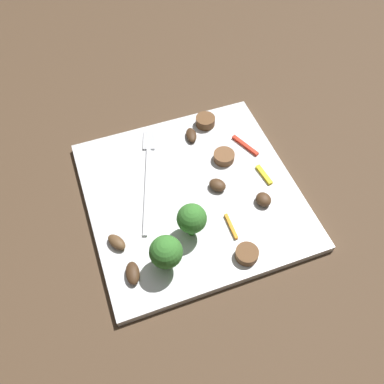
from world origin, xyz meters
name	(u,v)px	position (x,y,z in m)	size (l,w,h in m)	color
ground_plane	(192,197)	(0.00, 0.00, 0.00)	(1.40, 1.40, 0.00)	#4C3826
plate	(192,194)	(0.00, 0.00, 0.01)	(0.28, 0.28, 0.01)	white
fork	(148,171)	(0.05, 0.05, 0.01)	(0.17, 0.07, 0.00)	silver
broccoli_floret_0	(166,252)	(-0.09, 0.07, 0.05)	(0.04, 0.04, 0.06)	#408630
broccoli_floret_1	(192,219)	(-0.06, 0.02, 0.04)	(0.04, 0.04, 0.05)	#408630
sausage_slice_0	(224,157)	(0.04, -0.06, 0.02)	(0.03, 0.03, 0.01)	brown
sausage_slice_1	(205,121)	(0.11, -0.06, 0.02)	(0.03, 0.03, 0.01)	brown
sausage_slice_2	(247,254)	(-0.11, -0.03, 0.02)	(0.03, 0.03, 0.01)	brown
mushroom_0	(217,185)	(-0.01, -0.04, 0.02)	(0.02, 0.02, 0.01)	#4C331E
mushroom_1	(133,273)	(-0.09, 0.11, 0.02)	(0.03, 0.02, 0.01)	#422B19
mushroom_2	(117,242)	(-0.04, 0.12, 0.02)	(0.03, 0.02, 0.01)	brown
mushroom_3	(263,199)	(-0.05, -0.08, 0.02)	(0.02, 0.02, 0.01)	#4C331E
mushroom_4	(191,135)	(0.10, -0.03, 0.02)	(0.03, 0.02, 0.01)	#422B19
pepper_strip_0	(231,226)	(-0.07, -0.03, 0.01)	(0.04, 0.00, 0.00)	orange
pepper_strip_1	(245,145)	(0.05, -0.10, 0.01)	(0.05, 0.01, 0.00)	red
pepper_strip_2	(264,175)	(-0.01, -0.10, 0.01)	(0.04, 0.01, 0.00)	yellow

